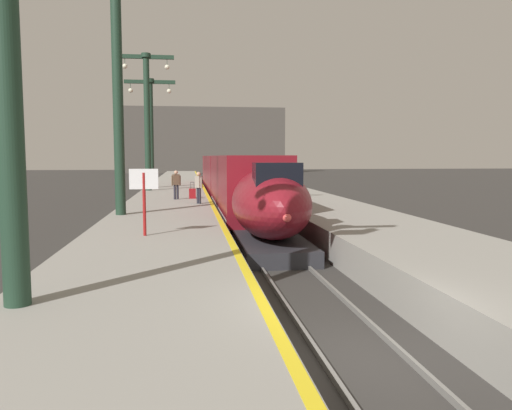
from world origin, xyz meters
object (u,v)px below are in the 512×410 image
object	(u,v)px
highspeed_train_main	(233,181)
station_column_distant	(151,122)
station_column_mid	(117,68)
station_column_far	(147,109)
passenger_near_edge	(176,182)
rolling_suitcase	(192,193)
passenger_mid_platform	(199,185)
departure_info_board	(144,188)

from	to	relation	value
highspeed_train_main	station_column_distant	xyz separation A→B (m)	(-5.90, 8.09, 4.35)
station_column_mid	station_column_far	size ratio (longest dim) A/B	1.06
passenger_near_edge	rolling_suitcase	bearing A→B (deg)	25.84
station_column_far	station_column_distant	size ratio (longest dim) A/B	1.15
passenger_near_edge	passenger_mid_platform	distance (m)	3.16
passenger_mid_platform	departure_info_board	xyz separation A→B (m)	(-1.95, -10.80, 0.52)
highspeed_train_main	passenger_near_edge	world-z (taller)	highspeed_train_main
passenger_mid_platform	rolling_suitcase	bearing A→B (deg)	95.26
station_column_far	passenger_near_edge	xyz separation A→B (m)	(2.21, -8.33, -4.93)
station_column_mid	rolling_suitcase	world-z (taller)	station_column_mid
station_column_far	passenger_mid_platform	world-z (taller)	station_column_far
station_column_mid	passenger_near_edge	bearing A→B (deg)	73.81
station_column_distant	highspeed_train_main	bearing A→B (deg)	-53.91
passenger_mid_platform	station_column_far	bearing A→B (deg)	107.12
station_column_far	passenger_mid_platform	xyz separation A→B (m)	(3.46, -11.23, -4.93)
highspeed_train_main	rolling_suitcase	distance (m)	4.29
station_column_distant	passenger_near_edge	world-z (taller)	station_column_distant
passenger_near_edge	rolling_suitcase	distance (m)	1.25
passenger_near_edge	station_column_far	bearing A→B (deg)	104.84
station_column_distant	departure_info_board	distance (m)	25.80
passenger_mid_platform	highspeed_train_main	bearing A→B (deg)	69.67
highspeed_train_main	departure_info_board	bearing A→B (deg)	-104.16
station_column_mid	station_column_far	bearing A→B (deg)	90.00
station_column_distant	passenger_mid_platform	world-z (taller)	station_column_distant
rolling_suitcase	departure_info_board	xyz separation A→B (m)	(-1.64, -14.15, 1.20)
station_column_distant	passenger_mid_platform	size ratio (longest dim) A/B	5.11
passenger_mid_platform	departure_info_board	size ratio (longest dim) A/B	0.80
passenger_near_edge	station_column_mid	bearing A→B (deg)	-106.19
station_column_distant	rolling_suitcase	distance (m)	12.75
station_column_mid	passenger_mid_platform	world-z (taller)	station_column_mid
station_column_distant	departure_info_board	world-z (taller)	station_column_distant
highspeed_train_main	passenger_near_edge	distance (m)	5.22
highspeed_train_main	passenger_mid_platform	distance (m)	7.03
rolling_suitcase	departure_info_board	bearing A→B (deg)	-96.60
station_column_far	departure_info_board	bearing A→B (deg)	-86.07
passenger_mid_platform	departure_info_board	bearing A→B (deg)	-100.22
passenger_near_edge	rolling_suitcase	world-z (taller)	passenger_near_edge
highspeed_train_main	passenger_near_edge	xyz separation A→B (m)	(-3.69, -3.69, 0.11)
station_column_mid	station_column_distant	world-z (taller)	station_column_mid
departure_info_board	rolling_suitcase	bearing A→B (deg)	83.40
station_column_far	passenger_near_edge	world-z (taller)	station_column_far
station_column_mid	station_column_far	xyz separation A→B (m)	(-0.00, 15.93, -0.30)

